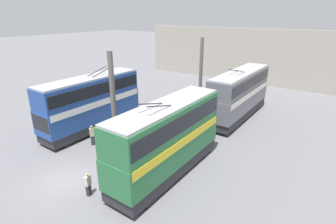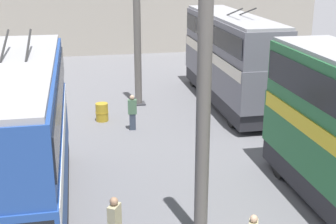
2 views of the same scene
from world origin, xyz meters
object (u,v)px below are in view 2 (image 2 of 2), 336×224
object	(u,v)px
person_by_right_row	(115,224)
person_aisle_midway	(132,111)
oil_drum	(102,112)
bus_left_far	(230,54)
bus_right_far	(20,136)

from	to	relation	value
person_by_right_row	person_aisle_midway	size ratio (longest dim) A/B	1.03
oil_drum	person_aisle_midway	bearing A→B (deg)	-138.99
bus_left_far	person_by_right_row	world-z (taller)	bus_left_far
bus_right_far	person_aisle_midway	xyz separation A→B (m)	(7.66, -4.23, -1.98)
person_aisle_midway	oil_drum	size ratio (longest dim) A/B	1.88
bus_left_far	oil_drum	bearing A→B (deg)	102.86
bus_right_far	person_aisle_midway	world-z (taller)	bus_right_far
person_aisle_midway	bus_right_far	bearing A→B (deg)	-22.45
bus_left_far	person_aisle_midway	distance (m)	7.00
bus_left_far	person_aisle_midway	bearing A→B (deg)	118.75
bus_left_far	oil_drum	distance (m)	7.83
oil_drum	person_by_right_row	bearing A→B (deg)	178.37
bus_right_far	person_by_right_row	world-z (taller)	bus_right_far
oil_drum	bus_left_far	bearing A→B (deg)	-77.14
person_by_right_row	oil_drum	xyz separation A→B (m)	(11.43, -0.33, -0.49)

